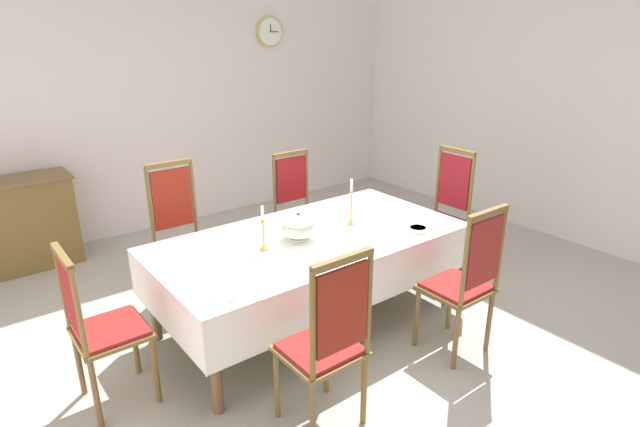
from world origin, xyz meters
TOP-DOWN VIEW (x-y plane):
  - ground at (0.00, 0.00)m, footprint 6.54×5.89m
  - back_wall at (0.00, 2.98)m, footprint 6.54×0.08m
  - right_wall at (3.31, 0.00)m, footprint 0.08×5.89m
  - dining_table at (0.00, 0.14)m, footprint 2.38×1.21m
  - tablecloth at (0.00, 0.14)m, footprint 2.40×1.23m
  - chair_south_a at (-0.63, -0.87)m, footprint 0.44×0.42m
  - chair_north_a at (-0.63, 1.16)m, footprint 0.44×0.42m
  - chair_south_b at (0.60, -0.87)m, footprint 0.44×0.42m
  - chair_north_b at (0.60, 1.15)m, footprint 0.44×0.42m
  - chair_head_west at (-1.59, 0.14)m, footprint 0.42×0.44m
  - chair_head_east at (1.60, 0.14)m, footprint 0.42×0.44m
  - soup_tureen at (-0.11, 0.14)m, footprint 0.27×0.27m
  - candlestick_west at (-0.42, 0.14)m, footprint 0.07×0.07m
  - candlestick_east at (0.42, 0.14)m, footprint 0.07×0.07m
  - bowl_near_left at (0.73, -0.29)m, footprint 0.15×0.15m
  - bowl_near_right at (0.15, 0.59)m, footprint 0.14×0.14m
  - spoon_primary at (0.83, -0.27)m, footprint 0.06×0.17m
  - spoon_secondary at (0.26, 0.62)m, footprint 0.04×0.18m
  - mounted_clock at (1.44, 2.91)m, footprint 0.36×0.06m

SIDE VIEW (x-z plane):
  - ground at x=0.00m, z-range -0.04..0.00m
  - chair_head_west at x=-1.59m, z-range 0.03..1.11m
  - chair_north_b at x=0.60m, z-range 0.02..1.14m
  - chair_south_b at x=0.60m, z-range 0.02..1.16m
  - chair_south_a at x=-0.63m, z-range 0.01..1.18m
  - chair_head_east at x=1.60m, z-range 0.01..1.20m
  - chair_north_a at x=-0.63m, z-range 0.01..1.21m
  - tablecloth at x=0.00m, z-range 0.47..0.84m
  - dining_table at x=0.00m, z-range 0.30..1.04m
  - spoon_primary at x=0.83m, z-range 0.74..0.75m
  - spoon_secondary at x=0.26m, z-range 0.74..0.75m
  - bowl_near_right at x=0.15m, z-range 0.75..0.77m
  - bowl_near_left at x=0.73m, z-range 0.75..0.78m
  - soup_tureen at x=-0.11m, z-range 0.74..0.96m
  - candlestick_west at x=-0.42m, z-range 0.71..1.04m
  - candlestick_east at x=0.42m, z-range 0.71..1.09m
  - back_wall at x=0.00m, z-range 0.00..3.52m
  - right_wall at x=3.31m, z-range 0.00..3.52m
  - mounted_clock at x=1.44m, z-range 2.02..2.38m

